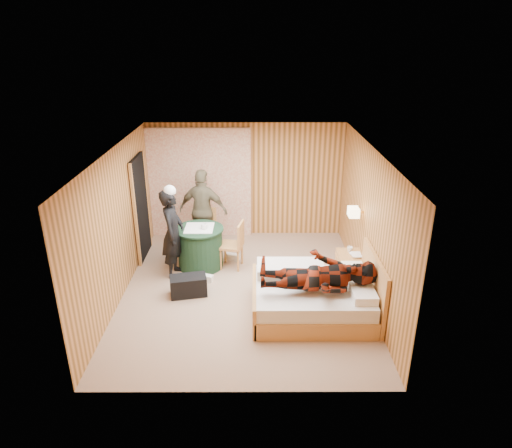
{
  "coord_description": "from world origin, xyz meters",
  "views": [
    {
      "loc": [
        0.19,
        -7.0,
        4.18
      ],
      "look_at": [
        0.21,
        0.51,
        1.05
      ],
      "focal_mm": 32.0,
      "sensor_mm": 36.0,
      "label": 1
    }
  ],
  "objects_px": {
    "chair_far": "(205,226)",
    "man_at_table": "(203,211)",
    "round_table": "(200,247)",
    "wall_lamp": "(354,212)",
    "bed": "(314,296)",
    "duffel_bag": "(188,286)",
    "nightstand": "(350,269)",
    "woman_standing": "(173,233)",
    "man_on_bed": "(319,268)",
    "chair_near": "(235,242)"
  },
  "relations": [
    {
      "from": "man_at_table",
      "to": "nightstand",
      "type": "bearing_deg",
      "value": 164.74
    },
    {
      "from": "chair_far",
      "to": "man_at_table",
      "type": "bearing_deg",
      "value": 130.72
    },
    {
      "from": "chair_near",
      "to": "man_on_bed",
      "type": "xyz_separation_m",
      "value": [
        1.33,
        -1.79,
        0.4
      ]
    },
    {
      "from": "wall_lamp",
      "to": "man_on_bed",
      "type": "xyz_separation_m",
      "value": [
        -0.77,
        -1.38,
        -0.36
      ]
    },
    {
      "from": "chair_near",
      "to": "man_on_bed",
      "type": "bearing_deg",
      "value": 48.13
    },
    {
      "from": "nightstand",
      "to": "man_on_bed",
      "type": "bearing_deg",
      "value": -123.1
    },
    {
      "from": "chair_far",
      "to": "chair_near",
      "type": "distance_m",
      "value": 1.0
    },
    {
      "from": "woman_standing",
      "to": "man_on_bed",
      "type": "relative_size",
      "value": 0.95
    },
    {
      "from": "chair_near",
      "to": "man_on_bed",
      "type": "distance_m",
      "value": 2.27
    },
    {
      "from": "man_on_bed",
      "to": "chair_near",
      "type": "bearing_deg",
      "value": 126.68
    },
    {
      "from": "duffel_bag",
      "to": "woman_standing",
      "type": "distance_m",
      "value": 1.05
    },
    {
      "from": "round_table",
      "to": "man_on_bed",
      "type": "height_order",
      "value": "man_on_bed"
    },
    {
      "from": "wall_lamp",
      "to": "bed",
      "type": "bearing_deg",
      "value": -124.49
    },
    {
      "from": "bed",
      "to": "woman_standing",
      "type": "xyz_separation_m",
      "value": [
        -2.44,
        1.28,
        0.54
      ]
    },
    {
      "from": "chair_far",
      "to": "nightstand",
      "type": "bearing_deg",
      "value": -11.74
    },
    {
      "from": "bed",
      "to": "duffel_bag",
      "type": "relative_size",
      "value": 3.13
    },
    {
      "from": "nightstand",
      "to": "chair_near",
      "type": "relative_size",
      "value": 0.66
    },
    {
      "from": "round_table",
      "to": "man_at_table",
      "type": "relative_size",
      "value": 0.53
    },
    {
      "from": "wall_lamp",
      "to": "chair_near",
      "type": "distance_m",
      "value": 2.28
    },
    {
      "from": "man_at_table",
      "to": "duffel_bag",
      "type": "bearing_deg",
      "value": 100.03
    },
    {
      "from": "chair_near",
      "to": "woman_standing",
      "type": "distance_m",
      "value": 1.19
    },
    {
      "from": "chair_far",
      "to": "man_at_table",
      "type": "relative_size",
      "value": 0.54
    },
    {
      "from": "chair_far",
      "to": "wall_lamp",
      "type": "bearing_deg",
      "value": -6.94
    },
    {
      "from": "nightstand",
      "to": "chair_far",
      "type": "bearing_deg",
      "value": 152.25
    },
    {
      "from": "round_table",
      "to": "woman_standing",
      "type": "distance_m",
      "value": 0.7
    },
    {
      "from": "chair_near",
      "to": "nightstand",
      "type": "bearing_deg",
      "value": 83.43
    },
    {
      "from": "bed",
      "to": "woman_standing",
      "type": "height_order",
      "value": "woman_standing"
    },
    {
      "from": "chair_far",
      "to": "bed",
      "type": "bearing_deg",
      "value": -33.72
    },
    {
      "from": "man_at_table",
      "to": "wall_lamp",
      "type": "bearing_deg",
      "value": 169.47
    },
    {
      "from": "bed",
      "to": "woman_standing",
      "type": "relative_size",
      "value": 1.16
    },
    {
      "from": "woman_standing",
      "to": "chair_near",
      "type": "bearing_deg",
      "value": -72.58
    },
    {
      "from": "duffel_bag",
      "to": "man_on_bed",
      "type": "relative_size",
      "value": 0.35
    },
    {
      "from": "nightstand",
      "to": "man_at_table",
      "type": "bearing_deg",
      "value": 151.65
    },
    {
      "from": "round_table",
      "to": "wall_lamp",
      "type": "bearing_deg",
      "value": -9.21
    },
    {
      "from": "bed",
      "to": "man_at_table",
      "type": "bearing_deg",
      "value": 130.01
    },
    {
      "from": "chair_near",
      "to": "woman_standing",
      "type": "height_order",
      "value": "woman_standing"
    },
    {
      "from": "chair_far",
      "to": "duffel_bag",
      "type": "relative_size",
      "value": 1.5
    },
    {
      "from": "nightstand",
      "to": "man_at_table",
      "type": "relative_size",
      "value": 0.36
    },
    {
      "from": "man_at_table",
      "to": "chair_far",
      "type": "bearing_deg",
      "value": 127.81
    },
    {
      "from": "chair_far",
      "to": "man_at_table",
      "type": "xyz_separation_m",
      "value": [
        -0.02,
        0.05,
        0.32
      ]
    },
    {
      "from": "round_table",
      "to": "man_at_table",
      "type": "xyz_separation_m",
      "value": [
        -0.0,
        0.77,
        0.45
      ]
    },
    {
      "from": "bed",
      "to": "duffel_bag",
      "type": "bearing_deg",
      "value": 165.31
    },
    {
      "from": "wall_lamp",
      "to": "man_at_table",
      "type": "distance_m",
      "value": 3.07
    },
    {
      "from": "round_table",
      "to": "bed",
      "type": "bearing_deg",
      "value": -38.88
    },
    {
      "from": "bed",
      "to": "wall_lamp",
      "type": "bearing_deg",
      "value": 55.51
    },
    {
      "from": "nightstand",
      "to": "man_on_bed",
      "type": "height_order",
      "value": "man_on_bed"
    },
    {
      "from": "nightstand",
      "to": "chair_far",
      "type": "relative_size",
      "value": 0.66
    },
    {
      "from": "round_table",
      "to": "chair_far",
      "type": "xyz_separation_m",
      "value": [
        0.02,
        0.72,
        0.13
      ]
    },
    {
      "from": "chair_far",
      "to": "chair_near",
      "type": "relative_size",
      "value": 1.0
    },
    {
      "from": "nightstand",
      "to": "duffel_bag",
      "type": "distance_m",
      "value": 2.87
    }
  ]
}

